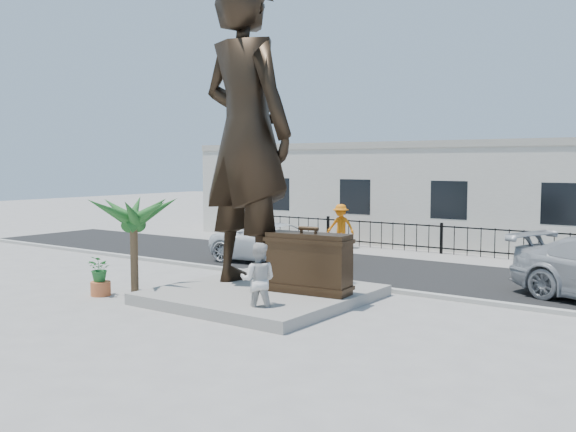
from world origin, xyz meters
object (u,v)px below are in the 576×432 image
(tourist, at_px, (258,280))
(car_white, at_px, (279,243))
(statue, at_px, (246,134))
(suitcase, at_px, (308,263))

(tourist, xyz_separation_m, car_white, (-4.70, 7.21, -0.17))
(statue, distance_m, suitcase, 4.08)
(statue, height_order, car_white, statue)
(statue, bearing_deg, suitcase, -174.25)
(suitcase, distance_m, car_white, 7.13)
(suitcase, relative_size, tourist, 1.23)
(statue, relative_size, tourist, 4.65)
(statue, distance_m, tourist, 4.63)
(statue, xyz_separation_m, tourist, (2.01, -2.02, -3.65))
(suitcase, bearing_deg, car_white, 126.68)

